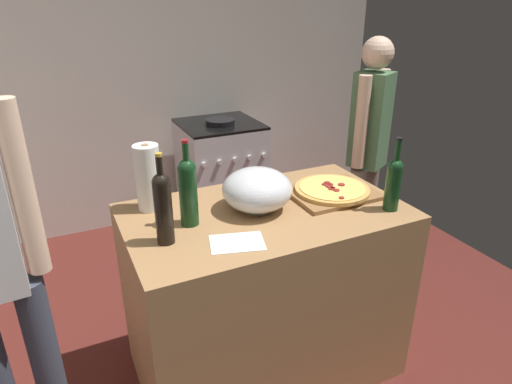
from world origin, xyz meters
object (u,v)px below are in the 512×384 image
object	(u,v)px
wine_bottle_amber	(188,189)
person_in_red	(368,149)
stove	(221,175)
wine_bottle_green	(163,205)
pizza	(332,189)
wine_bottle_clear	(394,181)
paper_towel_roll	(148,178)
mixing_bowl	(257,190)

from	to	relation	value
wine_bottle_amber	person_in_red	xyz separation A→B (m)	(1.34, 0.51, -0.17)
wine_bottle_amber	stove	world-z (taller)	wine_bottle_amber
wine_bottle_green	pizza	bearing A→B (deg)	6.72
wine_bottle_clear	wine_bottle_green	size ratio (longest dim) A/B	0.91
wine_bottle_clear	paper_towel_roll	bearing A→B (deg)	154.08
mixing_bowl	wine_bottle_green	xyz separation A→B (m)	(-0.45, -0.11, 0.06)
wine_bottle_clear	mixing_bowl	bearing A→B (deg)	154.41
wine_bottle_green	stove	size ratio (longest dim) A/B	0.40
person_in_red	pizza	bearing A→B (deg)	-140.40
person_in_red	wine_bottle_green	bearing A→B (deg)	-157.16
mixing_bowl	person_in_red	xyz separation A→B (m)	(1.02, 0.51, -0.11)
pizza	paper_towel_roll	size ratio (longest dim) A/B	1.19
wine_bottle_clear	wine_bottle_amber	bearing A→B (deg)	163.67
pizza	wine_bottle_amber	world-z (taller)	wine_bottle_amber
wine_bottle_green	person_in_red	distance (m)	1.61
stove	pizza	bearing A→B (deg)	-90.90
wine_bottle_clear	stove	xyz separation A→B (m)	(-0.12, 1.82, -0.60)
stove	person_in_red	size ratio (longest dim) A/B	0.58
pizza	mixing_bowl	bearing A→B (deg)	177.84
wine_bottle_clear	wine_bottle_green	bearing A→B (deg)	171.66
pizza	wine_bottle_green	world-z (taller)	wine_bottle_green
pizza	wine_bottle_amber	bearing A→B (deg)	179.42
wine_bottle_clear	stove	bearing A→B (deg)	93.89
wine_bottle_amber	person_in_red	bearing A→B (deg)	20.96
pizza	mixing_bowl	size ratio (longest dim) A/B	1.14
pizza	stove	distance (m)	1.65
pizza	person_in_red	xyz separation A→B (m)	(0.63, 0.52, -0.04)
pizza	paper_towel_roll	world-z (taller)	paper_towel_roll
paper_towel_roll	wine_bottle_green	xyz separation A→B (m)	(-0.02, -0.33, 0.01)
wine_bottle_clear	wine_bottle_amber	distance (m)	0.90
paper_towel_roll	wine_bottle_clear	distance (m)	1.08
wine_bottle_clear	wine_bottle_green	distance (m)	1.00
mixing_bowl	wine_bottle_amber	distance (m)	0.32
wine_bottle_green	stove	bearing A→B (deg)	62.62
mixing_bowl	paper_towel_roll	size ratio (longest dim) A/B	1.04
stove	wine_bottle_clear	bearing A→B (deg)	-86.11
wine_bottle_clear	stove	world-z (taller)	wine_bottle_clear
wine_bottle_green	person_in_red	size ratio (longest dim) A/B	0.23
mixing_bowl	paper_towel_roll	xyz separation A→B (m)	(-0.43, 0.21, 0.05)
mixing_bowl	wine_bottle_amber	xyz separation A→B (m)	(-0.32, -0.01, 0.06)
pizza	wine_bottle_clear	size ratio (longest dim) A/B	1.07
mixing_bowl	wine_bottle_clear	size ratio (longest dim) A/B	0.93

